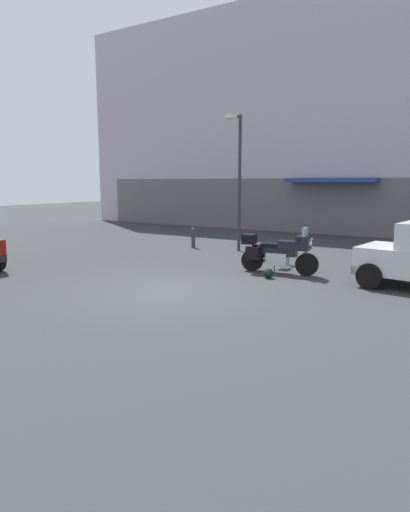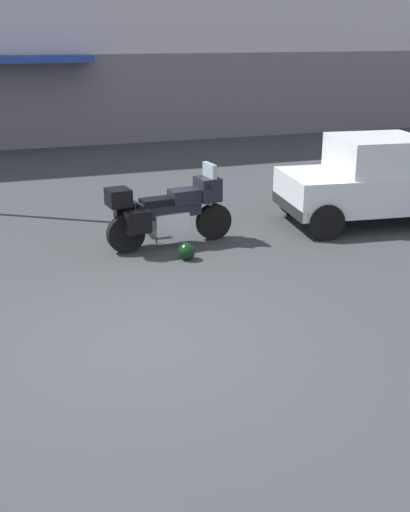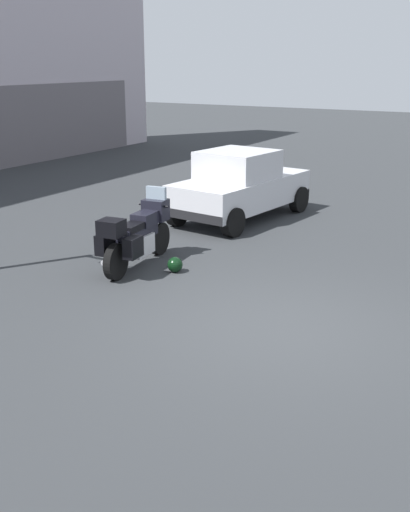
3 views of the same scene
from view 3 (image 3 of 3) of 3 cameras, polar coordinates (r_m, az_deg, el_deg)
ground_plane at (r=9.07m, az=6.61°, el=-6.50°), size 80.00×80.00×0.00m
motorcycle at (r=11.50m, az=-6.18°, el=1.98°), size 2.26×0.86×1.36m
helmet at (r=11.28m, az=-2.74°, el=-0.79°), size 0.28×0.28×0.28m
car_hatchback_near at (r=14.97m, az=3.20°, el=6.40°), size 4.00×2.19×1.64m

